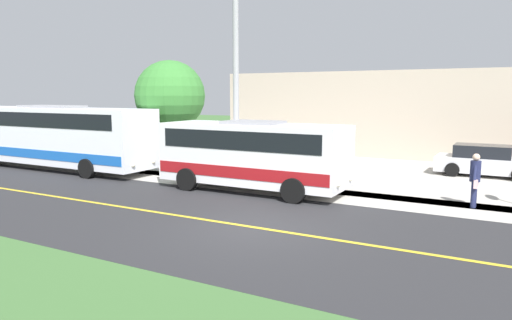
{
  "coord_description": "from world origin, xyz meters",
  "views": [
    {
      "loc": [
        11.42,
        6.32,
        3.79
      ],
      "look_at": [
        -3.5,
        -1.86,
        1.4
      ],
      "focal_mm": 32.95,
      "sensor_mm": 36.0,
      "label": 1
    }
  ],
  "objects_px": {
    "transit_bus_rear": "(53,134)",
    "commercial_building": "(395,112)",
    "pedestrian_with_bags": "(475,178)",
    "street_light_pole": "(234,69)",
    "tree_curbside": "(170,96)",
    "parked_car_near": "(485,161)",
    "shuttle_bus_front": "(253,152)"
  },
  "relations": [
    {
      "from": "tree_curbside",
      "to": "street_light_pole",
      "type": "bearing_deg",
      "value": 64.76
    },
    {
      "from": "pedestrian_with_bags",
      "to": "shuttle_bus_front",
      "type": "bearing_deg",
      "value": -81.73
    },
    {
      "from": "pedestrian_with_bags",
      "to": "tree_curbside",
      "type": "bearing_deg",
      "value": -96.81
    },
    {
      "from": "shuttle_bus_front",
      "to": "pedestrian_with_bags",
      "type": "bearing_deg",
      "value": 98.27
    },
    {
      "from": "tree_curbside",
      "to": "parked_car_near",
      "type": "bearing_deg",
      "value": 110.33
    },
    {
      "from": "pedestrian_with_bags",
      "to": "street_light_pole",
      "type": "bearing_deg",
      "value": -84.8
    },
    {
      "from": "pedestrian_with_bags",
      "to": "parked_car_near",
      "type": "bearing_deg",
      "value": -179.82
    },
    {
      "from": "shuttle_bus_front",
      "to": "tree_curbside",
      "type": "height_order",
      "value": "tree_curbside"
    },
    {
      "from": "shuttle_bus_front",
      "to": "street_light_pole",
      "type": "relative_size",
      "value": 0.86
    },
    {
      "from": "shuttle_bus_front",
      "to": "commercial_building",
      "type": "relative_size",
      "value": 0.37
    },
    {
      "from": "shuttle_bus_front",
      "to": "transit_bus_rear",
      "type": "bearing_deg",
      "value": -89.78
    },
    {
      "from": "shuttle_bus_front",
      "to": "parked_car_near",
      "type": "relative_size",
      "value": 1.7
    },
    {
      "from": "parked_car_near",
      "to": "tree_curbside",
      "type": "xyz_separation_m",
      "value": [
        5.27,
        -14.23,
        3.01
      ]
    },
    {
      "from": "parked_car_near",
      "to": "tree_curbside",
      "type": "distance_m",
      "value": 15.47
    },
    {
      "from": "pedestrian_with_bags",
      "to": "tree_curbside",
      "type": "height_order",
      "value": "tree_curbside"
    },
    {
      "from": "transit_bus_rear",
      "to": "street_light_pole",
      "type": "relative_size",
      "value": 1.38
    },
    {
      "from": "street_light_pole",
      "to": "commercial_building",
      "type": "bearing_deg",
      "value": 170.44
    },
    {
      "from": "shuttle_bus_front",
      "to": "pedestrian_with_bags",
      "type": "distance_m",
      "value": 7.98
    },
    {
      "from": "pedestrian_with_bags",
      "to": "transit_bus_rear",
      "type": "bearing_deg",
      "value": -86.51
    },
    {
      "from": "street_light_pole",
      "to": "commercial_building",
      "type": "xyz_separation_m",
      "value": [
        -16.51,
        2.78,
        -2.19
      ]
    },
    {
      "from": "parked_car_near",
      "to": "commercial_building",
      "type": "distance_m",
      "value": 10.83
    },
    {
      "from": "shuttle_bus_front",
      "to": "parked_car_near",
      "type": "height_order",
      "value": "shuttle_bus_front"
    },
    {
      "from": "shuttle_bus_front",
      "to": "street_light_pole",
      "type": "xyz_separation_m",
      "value": [
        -0.33,
        -1.04,
        3.25
      ]
    },
    {
      "from": "transit_bus_rear",
      "to": "commercial_building",
      "type": "bearing_deg",
      "value": 141.65
    },
    {
      "from": "street_light_pole",
      "to": "parked_car_near",
      "type": "height_order",
      "value": "street_light_pole"
    },
    {
      "from": "transit_bus_rear",
      "to": "commercial_building",
      "type": "xyz_separation_m",
      "value": [
        -16.89,
        13.37,
        0.81
      ]
    },
    {
      "from": "street_light_pole",
      "to": "commercial_building",
      "type": "relative_size",
      "value": 0.43
    },
    {
      "from": "shuttle_bus_front",
      "to": "transit_bus_rear",
      "type": "xyz_separation_m",
      "value": [
        0.04,
        -11.62,
        0.25
      ]
    },
    {
      "from": "pedestrian_with_bags",
      "to": "tree_curbside",
      "type": "distance_m",
      "value": 14.61
    },
    {
      "from": "pedestrian_with_bags",
      "to": "street_light_pole",
      "type": "distance_m",
      "value": 9.73
    },
    {
      "from": "street_light_pole",
      "to": "tree_curbside",
      "type": "distance_m",
      "value": 5.99
    },
    {
      "from": "street_light_pole",
      "to": "transit_bus_rear",
      "type": "bearing_deg",
      "value": -87.96
    }
  ]
}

